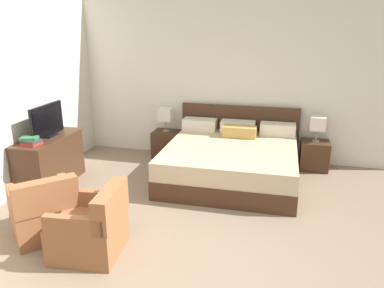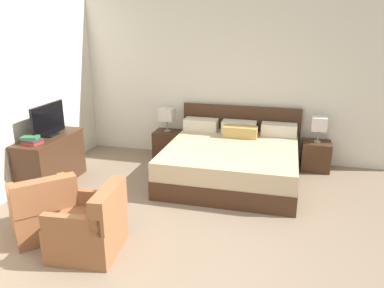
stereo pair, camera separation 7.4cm
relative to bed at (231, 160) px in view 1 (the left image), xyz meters
name	(u,v)px [view 1 (the left image)]	position (x,y,z in m)	size (l,w,h in m)	color
ground_plane	(151,285)	(-0.37, -2.73, -0.30)	(11.19, 11.19, 0.00)	#84705B
wall_back	(221,78)	(-0.37, 1.03, 1.13)	(6.26, 0.06, 2.87)	silver
wall_left	(9,94)	(-2.93, -1.17, 1.13)	(0.06, 5.53, 2.87)	silver
bed	(231,160)	(0.00, 0.00, 0.00)	(2.07, 2.03, 0.98)	#422819
nightstand_left	(166,144)	(-1.30, 0.73, -0.06)	(0.46, 0.41, 0.49)	#422819
nightstand_right	(314,155)	(1.30, 0.73, -0.06)	(0.46, 0.41, 0.49)	#422819
table_lamp_left	(166,115)	(-1.30, 0.73, 0.49)	(0.24, 0.24, 0.43)	gray
table_lamp_right	(318,124)	(1.30, 0.73, 0.49)	(0.24, 0.24, 0.43)	gray
dresser	(50,160)	(-2.63, -0.88, 0.09)	(0.49, 1.17, 0.76)	#422819
tv	(47,121)	(-2.63, -0.83, 0.68)	(0.18, 0.75, 0.48)	black
book_red_cover	(32,144)	(-2.62, -1.26, 0.47)	(0.23, 0.19, 0.03)	#B7282D
book_blue_cover	(31,141)	(-2.62, -1.26, 0.51)	(0.24, 0.19, 0.04)	#383333
book_small_top	(29,138)	(-2.65, -1.26, 0.54)	(0.22, 0.16, 0.04)	#2D7042
armchair_by_window	(45,212)	(-1.86, -2.17, -0.02)	(0.97, 0.97, 0.76)	#935B38
armchair_companion	(92,229)	(-1.15, -2.37, -0.02)	(0.75, 0.74, 0.76)	#935B38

